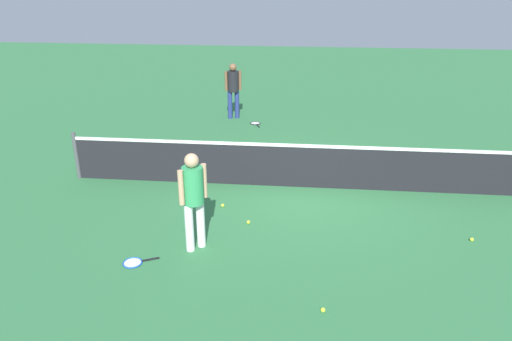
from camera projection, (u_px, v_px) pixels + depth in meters
ground_plane at (303, 187)px, 10.42m from camera, size 40.00×40.00×0.00m
court_net at (304, 165)px, 10.22m from camera, size 10.09×0.09×1.07m
player_near_side at (193, 194)px, 7.77m from camera, size 0.48×0.48×1.70m
player_far_side at (233, 86)px, 14.79m from camera, size 0.52×0.43×1.70m
tennis_racket_near_player at (134, 262)px, 7.73m from camera, size 0.60×0.42×0.03m
tennis_racket_far_player at (256, 123)px, 14.60m from camera, size 0.41×0.60×0.03m
tennis_ball_near_player at (472, 239)px, 8.34m from camera, size 0.07×0.07×0.07m
tennis_ball_by_net at (248, 222)px, 8.91m from camera, size 0.07×0.07×0.07m
tennis_ball_baseline at (323, 310)px, 6.63m from camera, size 0.07×0.07×0.07m
tennis_ball_stray_left at (223, 205)px, 9.54m from camera, size 0.07×0.07×0.07m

